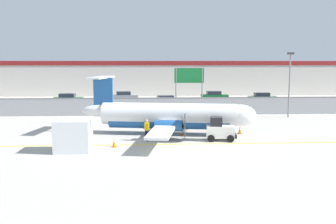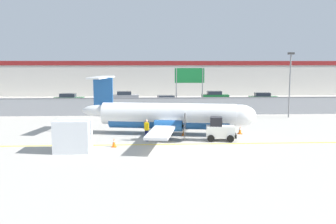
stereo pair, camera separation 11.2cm
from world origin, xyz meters
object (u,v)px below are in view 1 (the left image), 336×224
Objects in this scene: baggage_tug at (220,130)px; parked_car_2 at (166,101)px; traffic_cone_near_right at (184,132)px; apron_light_pole at (290,79)px; traffic_cone_near_left at (114,143)px; traffic_cone_far_left at (240,130)px; ground_crew_worker at (147,129)px; cargo_container at (73,136)px; parked_car_4 at (262,98)px; parked_car_3 at (214,96)px; parked_car_1 at (124,96)px; commuter_airplane at (172,116)px; highway_sign at (189,79)px; parked_car_0 at (68,99)px.

baggage_tug is 0.56× the size of parked_car_2.
traffic_cone_near_right is 16.77m from apron_light_pole.
traffic_cone_near_left and traffic_cone_far_left have the same top height.
ground_crew_worker reaches higher than traffic_cone_near_right.
cargo_container reaches higher than traffic_cone_near_right.
parked_car_4 is at bearing 68.43° from traffic_cone_far_left.
parked_car_4 is at bearing 14.75° from ground_crew_worker.
traffic_cone_far_left is 0.15× the size of parked_car_3.
parked_car_1 is (1.59, 33.30, -0.21)m from cargo_container.
parked_car_4 reaches higher than traffic_cone_near_right.
commuter_airplane is 2.21× the size of apron_light_pole.
traffic_cone_far_left is at bearing -78.34° from highway_sign.
commuter_airplane is 9.32m from cargo_container.
traffic_cone_near_right is (8.20, 5.28, -0.79)m from cargo_container.
traffic_cone_near_right is 28.83m from parked_car_3.
ground_crew_worker is 0.40× the size of parked_car_3.
apron_light_pole is (-1.48, -14.25, 3.41)m from parked_car_4.
traffic_cone_near_left is at bearing -112.36° from highway_sign.
traffic_cone_near_right is 0.15× the size of parked_car_3.
commuter_airplane reaches higher than parked_car_0.
baggage_tug is 1.01× the size of cargo_container.
ground_crew_worker and parked_car_1 have the same top height.
parked_car_0 is (-19.51, 23.85, 0.58)m from traffic_cone_far_left.
cargo_container reaches higher than ground_crew_worker.
parked_car_4 is 0.60× the size of apron_light_pole.
commuter_airplane reaches higher than ground_crew_worker.
apron_light_pole is (18.36, 14.12, 3.99)m from traffic_cone_near_left.
traffic_cone_far_left is 0.09× the size of apron_light_pole.
highway_sign reaches higher than parked_car_3.
highway_sign is (5.20, 16.31, 3.19)m from ground_crew_worker.
parked_car_4 is (14.77, 4.14, 0.00)m from parked_car_2.
commuter_airplane is 25.05× the size of traffic_cone_far_left.
parked_car_4 is (9.42, 23.81, 0.58)m from traffic_cone_far_left.
apron_light_pole is at bearing -90.82° from parked_car_4.
traffic_cone_near_left is 23.50m from apron_light_pole.
ground_crew_worker is at bearing -66.47° from parked_car_0.
parked_car_1 is 26.75m from apron_light_pole.
apron_light_pole is at bearing 37.56° from traffic_cone_near_left.
commuter_airplane is 19.54m from parked_car_2.
ground_crew_worker is at bearing -119.35° from commuter_airplane.
ground_crew_worker is 17.41m from highway_sign.
commuter_airplane is at bearing -145.77° from apron_light_pole.
parked_car_1 is 1.02× the size of parked_car_3.
traffic_cone_far_left is 27.50m from parked_car_3.
parked_car_3 is at bearing 67.46° from highway_sign.
ground_crew_worker and parked_car_3 have the same top height.
apron_light_pole reaches higher than traffic_cone_near_right.
ground_crew_worker is 3.79m from traffic_cone_near_right.
traffic_cone_near_right is at bearing -96.38° from parked_car_2.
parked_car_3 is (22.26, 3.50, 0.00)m from parked_car_0.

